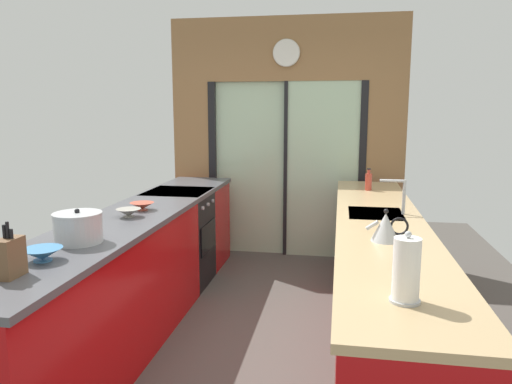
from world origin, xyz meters
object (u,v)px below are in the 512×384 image
at_px(mixing_bowl_far, 142,206).
at_px(mixing_bowl_mid, 129,213).
at_px(knife_block, 10,257).
at_px(kettle, 386,227).
at_px(mixing_bowl_near, 42,254).
at_px(stock_pot, 78,228).
at_px(soap_bottle, 368,181).
at_px(paper_towel_roll, 406,270).
at_px(oven_range, 179,238).

bearing_deg(mixing_bowl_far, mixing_bowl_mid, -90.00).
xyz_separation_m(knife_block, kettle, (1.78, 0.95, -0.01)).
height_order(mixing_bowl_near, kettle, kettle).
relative_size(mixing_bowl_mid, stock_pot, 0.64).
xyz_separation_m(mixing_bowl_mid, soap_bottle, (1.78, 1.50, 0.05)).
bearing_deg(paper_towel_roll, kettle, 89.88).
relative_size(mixing_bowl_near, kettle, 0.83).
xyz_separation_m(mixing_bowl_near, stock_pot, (0.00, 0.36, 0.05)).
height_order(oven_range, mixing_bowl_mid, mixing_bowl_mid).
height_order(mixing_bowl_far, soap_bottle, soap_bottle).
height_order(mixing_bowl_mid, knife_block, knife_block).
height_order(kettle, paper_towel_roll, paper_towel_roll).
distance_m(mixing_bowl_far, kettle, 1.88).
bearing_deg(mixing_bowl_far, mixing_bowl_near, -90.00).
height_order(mixing_bowl_near, paper_towel_roll, paper_towel_roll).
height_order(mixing_bowl_mid, stock_pot, stock_pot).
bearing_deg(knife_block, stock_pot, 90.00).
bearing_deg(soap_bottle, paper_towel_roll, -90.00).
xyz_separation_m(mixing_bowl_mid, knife_block, (-0.00, -1.29, 0.06)).
bearing_deg(knife_block, mixing_bowl_near, 89.99).
bearing_deg(kettle, soap_bottle, 90.06).
bearing_deg(mixing_bowl_near, stock_pot, 90.00).
bearing_deg(stock_pot, oven_range, 90.58).
height_order(knife_block, kettle, knife_block).
bearing_deg(mixing_bowl_near, knife_block, -90.01).
distance_m(mixing_bowl_mid, mixing_bowl_far, 0.25).
bearing_deg(soap_bottle, knife_block, -122.46).
xyz_separation_m(mixing_bowl_mid, paper_towel_roll, (1.78, -1.29, 0.10)).
height_order(mixing_bowl_far, kettle, kettle).
distance_m(mixing_bowl_far, paper_towel_roll, 2.35).
bearing_deg(mixing_bowl_far, stock_pot, -90.00).
xyz_separation_m(mixing_bowl_far, knife_block, (-0.00, -1.54, 0.06)).
xyz_separation_m(oven_range, knife_block, (0.02, -2.44, 0.56)).
height_order(mixing_bowl_near, stock_pot, stock_pot).
xyz_separation_m(mixing_bowl_near, soap_bottle, (1.78, 2.55, 0.05)).
distance_m(mixing_bowl_mid, paper_towel_roll, 2.20).
height_order(mixing_bowl_near, knife_block, knife_block).
bearing_deg(stock_pot, mixing_bowl_near, -90.00).
distance_m(oven_range, paper_towel_roll, 3.08).
height_order(stock_pot, paper_towel_roll, paper_towel_roll).
height_order(stock_pot, soap_bottle, soap_bottle).
xyz_separation_m(oven_range, stock_pot, (0.02, -1.84, 0.55)).
bearing_deg(kettle, oven_range, 140.33).
xyz_separation_m(mixing_bowl_far, kettle, (1.78, -0.60, 0.05)).
distance_m(kettle, soap_bottle, 1.85).
distance_m(mixing_bowl_near, paper_towel_roll, 1.80).
xyz_separation_m(mixing_bowl_far, paper_towel_roll, (1.78, -1.54, 0.10)).
bearing_deg(mixing_bowl_mid, kettle, -11.07).
distance_m(oven_range, mixing_bowl_far, 1.03).
distance_m(mixing_bowl_far, soap_bottle, 2.18).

